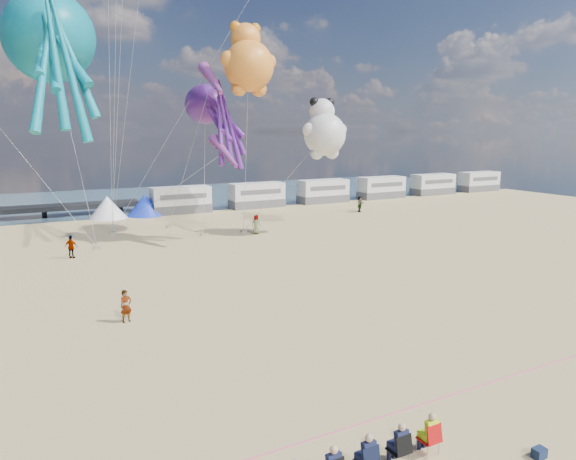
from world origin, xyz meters
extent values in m
plane|color=#D1B678|center=(0.00, 0.00, 0.00)|extent=(120.00, 120.00, 0.00)
plane|color=#355466|center=(0.00, 55.00, 0.02)|extent=(120.00, 120.00, 0.00)
cube|color=silver|center=(6.00, 40.00, 1.50)|extent=(6.60, 2.50, 3.00)
cube|color=silver|center=(15.50, 40.00, 1.50)|extent=(6.60, 2.50, 3.00)
cube|color=silver|center=(25.00, 40.00, 1.50)|extent=(6.60, 2.50, 3.00)
cube|color=silver|center=(34.50, 40.00, 1.50)|extent=(6.60, 2.50, 3.00)
cube|color=silver|center=(44.00, 40.00, 1.50)|extent=(6.60, 2.50, 3.00)
cube|color=silver|center=(53.50, 40.00, 1.50)|extent=(6.60, 2.50, 3.00)
cone|color=white|center=(-2.00, 40.00, 1.20)|extent=(4.00, 4.00, 2.40)
cone|color=#1933CC|center=(2.00, 40.00, 1.20)|extent=(4.00, 4.00, 2.40)
cube|color=#142341|center=(2.30, -8.75, 0.15)|extent=(0.38, 0.28, 0.30)
cylinder|color=#F2338C|center=(0.00, -5.00, 0.02)|extent=(34.00, 0.03, 0.03)
imported|color=tan|center=(-6.06, 7.61, 0.81)|extent=(0.68, 0.55, 1.62)
imported|color=#7F6659|center=(8.60, 24.84, 0.87)|extent=(0.75, 0.72, 1.74)
imported|color=#7F6659|center=(-7.17, 22.70, 0.84)|extent=(1.25, 1.12, 1.68)
imported|color=#7F6659|center=(24.55, 31.14, 0.89)|extent=(1.11, 0.92, 1.77)
cube|color=gray|center=(-5.11, 24.89, 0.11)|extent=(0.50, 0.35, 0.22)
cube|color=gray|center=(4.03, 26.13, 0.11)|extent=(0.50, 0.35, 0.22)
cube|color=gray|center=(7.88, 26.07, 0.11)|extent=(0.50, 0.35, 0.22)
cube|color=gray|center=(2.38, 31.64, 0.11)|extent=(0.50, 0.35, 0.22)
cube|color=gray|center=(-3.06, 30.72, 0.11)|extent=(0.50, 0.35, 0.22)
camera|label=1|loc=(-10.11, -17.04, 9.11)|focal=32.00mm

